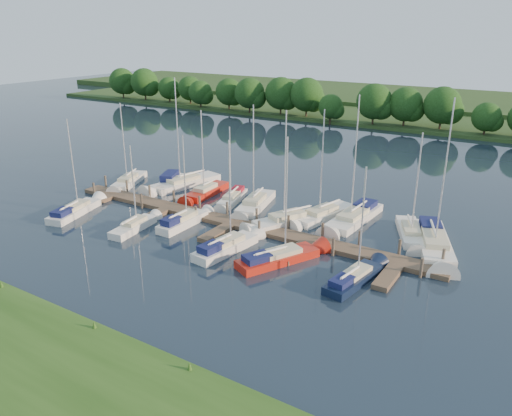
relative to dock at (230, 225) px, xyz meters
The scene contains 24 objects.
ground 7.31m from the dock, 90.00° to the right, with size 260.00×260.00×0.00m, color #17222F.
near_bank 23.31m from the dock, 90.00° to the right, with size 90.00×10.00×0.50m, color #244A15.
dock is the anchor object (origin of this frame).
mooring_pilings 1.19m from the dock, 90.00° to the left, with size 38.24×2.84×2.00m.
far_shore 67.69m from the dock, 90.00° to the left, with size 180.00×30.00×0.60m, color #223B17.
distant_hill 92.69m from the dock, 90.00° to the left, with size 220.00×40.00×1.40m, color #335123.
treeline 55.35m from the dock, 86.72° to the left, with size 147.44×10.31×8.26m.
sailboat_n_0 18.57m from the dock, 165.85° to the left, with size 4.27×7.83×10.15m.
motorboat 15.17m from the dock, 153.06° to the left, with size 3.87×6.50×1.93m.
sailboat_n_2 14.00m from the dock, 148.65° to the left, with size 4.40×10.45×13.07m.
sailboat_n_3 9.90m from the dock, 140.99° to the left, with size 2.26×7.78×10.04m.
sailboat_n_4 7.17m from the dock, 123.05° to the left, with size 2.94×6.73×8.62m.
sailboat_n_5 5.71m from the dock, 98.22° to the left, with size 3.66×8.83×11.24m.
sailboat_n_6 5.41m from the dock, 37.37° to the left, with size 5.40×8.63×11.47m.
sailboat_n_7 9.15m from the dock, 45.08° to the left, with size 3.89×8.87×11.26m.
sailboat_n_8 11.93m from the dock, 38.07° to the left, with size 2.91×10.14×12.72m.
sailboat_n_9 16.58m from the dock, 23.40° to the left, with size 4.36×7.69×10.04m.
sailboat_n_10 18.35m from the dock, 16.76° to the left, with size 5.47×10.50×13.33m.
sailboat_s_0 16.23m from the dock, 160.82° to the right, with size 3.46×7.87×9.99m.
sailboat_s_1 8.89m from the dock, 144.50° to the right, with size 2.17×6.45×8.36m.
sailboat_s_2 4.46m from the dock, 153.45° to the right, with size 1.67×6.88×9.16m.
sailboat_s_3 5.34m from the dock, 57.86° to the right, with size 2.64×7.72×9.96m.
sailboat_s_4 8.56m from the dock, 26.66° to the right, with size 5.02×8.09×10.59m.
sailboat_s_5 14.56m from the dock, 15.47° to the right, with size 2.63×7.25×9.16m.
Camera 1 is at (25.22, -28.55, 18.09)m, focal length 35.00 mm.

